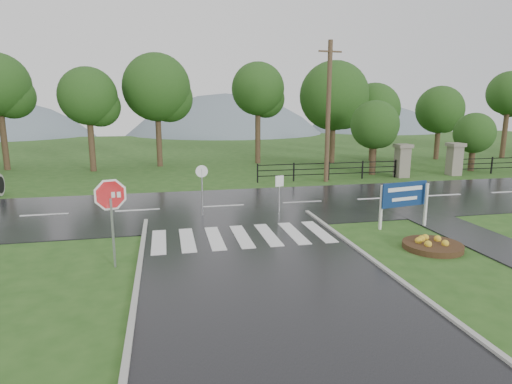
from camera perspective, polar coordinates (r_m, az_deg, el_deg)
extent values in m
plane|color=#284E1A|center=(11.37, 2.72, -13.64)|extent=(120.00, 120.00, 0.00)
cube|color=black|center=(20.69, -4.37, -1.98)|extent=(90.00, 8.00, 0.04)
cube|color=#242427|center=(18.50, 25.69, -4.76)|extent=(2.20, 11.00, 0.04)
cube|color=silver|center=(15.68, -12.82, -6.46)|extent=(0.50, 2.80, 0.02)
cube|color=silver|center=(15.70, -9.15, -6.30)|extent=(0.50, 2.80, 0.02)
cube|color=silver|center=(15.77, -5.50, -6.12)|extent=(0.50, 2.80, 0.02)
cube|color=silver|center=(15.91, -1.91, -5.91)|extent=(0.50, 2.80, 0.02)
cube|color=silver|center=(16.11, 1.62, -5.69)|extent=(0.50, 2.80, 0.02)
cube|color=silver|center=(16.36, 5.03, -5.45)|extent=(0.50, 2.80, 0.02)
cube|color=silver|center=(16.68, 8.33, -5.20)|extent=(0.50, 2.80, 0.02)
cube|color=gray|center=(30.54, 18.90, 3.74)|extent=(0.80, 0.80, 2.00)
cube|color=#6B6659|center=(30.42, 19.04, 5.83)|extent=(1.00, 1.00, 0.24)
cube|color=gray|center=(32.78, 24.93, 3.78)|extent=(0.80, 0.80, 2.00)
cube|color=#6B6659|center=(32.66, 25.10, 5.73)|extent=(1.00, 1.00, 0.24)
cube|color=black|center=(28.30, 9.65, 2.40)|extent=(9.50, 0.05, 0.05)
cube|color=black|center=(28.25, 9.68, 3.10)|extent=(9.50, 0.05, 0.05)
cube|color=black|center=(28.20, 9.70, 3.80)|extent=(9.50, 0.05, 0.05)
cube|color=black|center=(26.88, 0.21, 2.51)|extent=(0.08, 0.08, 1.20)
cube|color=black|center=(30.34, 18.04, 2.99)|extent=(0.08, 0.08, 1.20)
cube|color=black|center=(33.13, 25.56, 3.10)|extent=(0.08, 0.08, 1.20)
sphere|color=slate|center=(81.41, -29.90, -3.66)|extent=(40.00, 40.00, 40.00)
sphere|color=slate|center=(78.86, -3.87, -4.72)|extent=(48.00, 48.00, 48.00)
sphere|color=slate|center=(86.18, 14.84, -0.72)|extent=(36.00, 36.00, 36.00)
cube|color=#939399|center=(13.53, -18.53, -5.23)|extent=(0.06, 0.06, 2.13)
cylinder|color=white|center=(13.27, -18.85, -0.35)|extent=(1.23, 0.39, 1.28)
cylinder|color=#B40C0F|center=(13.25, -18.85, -0.36)|extent=(1.07, 0.35, 1.12)
cube|color=silver|center=(17.42, 16.34, -2.00)|extent=(0.10, 0.10, 1.78)
cube|color=silver|center=(18.43, 21.70, -1.64)|extent=(0.10, 0.10, 1.78)
cube|color=navy|center=(17.80, 19.20, -0.28)|extent=(2.10, 0.45, 0.98)
cube|color=white|center=(17.73, 19.31, 0.40)|extent=(1.66, 0.33, 0.16)
cube|color=white|center=(17.81, 19.22, -0.87)|extent=(1.22, 0.24, 0.13)
cylinder|color=#332111|center=(15.91, 22.48, -6.67)|extent=(1.99, 1.99, 0.20)
cube|color=#939399|center=(18.90, 3.12, -0.64)|extent=(0.04, 0.04, 1.69)
cube|color=white|center=(18.74, 3.16, 1.46)|extent=(0.39, 0.11, 0.49)
cylinder|color=#939399|center=(18.81, -7.19, -0.10)|extent=(0.06, 0.06, 2.12)
cylinder|color=white|center=(18.62, -7.26, 2.76)|extent=(0.53, 0.03, 0.53)
cylinder|color=#473523|center=(27.35, 9.60, 10.36)|extent=(0.29, 0.29, 8.66)
cube|color=brown|center=(27.53, 9.87, 17.98)|extent=(1.54, 0.26, 0.10)
cylinder|color=#3D2B1C|center=(31.12, 15.35, 4.92)|extent=(0.45, 0.45, 2.90)
sphere|color=#1B3F13|center=(30.96, 15.55, 8.65)|extent=(3.33, 3.33, 3.33)
cylinder|color=#3D2B1C|center=(35.52, 26.86, 4.41)|extent=(0.40, 0.40, 2.33)
sphere|color=#1B3F13|center=(35.39, 27.10, 7.03)|extent=(2.93, 2.93, 2.93)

